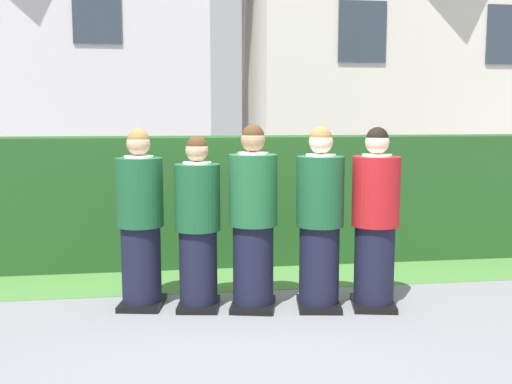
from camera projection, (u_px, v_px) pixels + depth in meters
name	position (u px, v px, depth m)	size (l,w,h in m)	color
ground_plane	(256.00, 307.00, 5.37)	(60.00, 60.00, 0.00)	slate
student_front_row_0	(140.00, 223.00, 5.31)	(0.45, 0.52, 1.61)	black
student_front_row_1	(198.00, 227.00, 5.27)	(0.42, 0.49, 1.55)	black
student_front_row_2	(253.00, 222.00, 5.26)	(0.48, 0.56, 1.65)	black
student_front_row_3	(320.00, 223.00, 5.27)	(0.44, 0.52, 1.63)	black
student_in_red_blazer	(375.00, 223.00, 5.28)	(0.46, 0.53, 1.62)	black
hedge	(235.00, 199.00, 6.98)	(8.56, 0.70, 1.48)	#214C1E
school_building_main	(399.00, 25.00, 12.82)	(6.79, 3.98, 7.15)	beige
school_building_annex	(26.00, 2.00, 12.95)	(8.23, 4.50, 8.17)	silver
lawn_strip	(243.00, 279.00, 6.28)	(8.56, 0.90, 0.01)	#477A38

